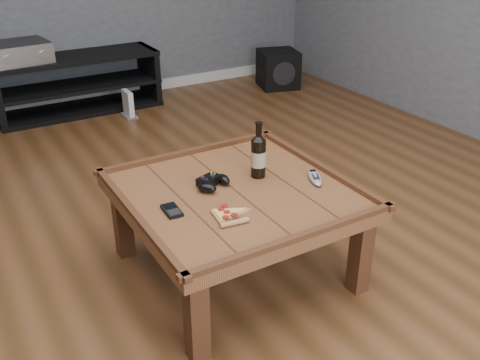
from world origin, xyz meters
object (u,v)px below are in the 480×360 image
remote_control (315,177)px  smartphone (172,210)px  beer_bottle (258,155)px  media_console (78,84)px  game_console (128,105)px  pizza_slice (228,215)px  subwoofer (278,69)px  game_controller (213,182)px  coffee_table (235,202)px  av_receiver (19,52)px

remote_control → smartphone: bearing=-159.7°
beer_bottle → media_console: bearing=93.6°
media_console → game_console: media_console is taller
pizza_slice → subwoofer: bearing=59.4°
game_controller → smartphone: 0.29m
coffee_table → remote_control: remote_control is taller
coffee_table → subwoofer: coffee_table is taller
game_console → av_receiver: bearing=155.1°
smartphone → game_console: 2.54m
game_controller → game_console: bearing=60.6°
subwoofer → av_receiver: bearing=-170.7°
game_controller → remote_control: 0.49m
beer_bottle → subwoofer: bearing=53.7°
beer_bottle → av_receiver: (-0.60, 2.67, 0.02)m
smartphone → beer_bottle: bearing=15.2°
coffee_table → game_controller: (-0.07, 0.09, 0.08)m
av_receiver → subwoofer: 2.42m
av_receiver → beer_bottle: bearing=-83.1°
pizza_slice → subwoofer: size_ratio=0.54×
coffee_table → pizza_slice: size_ratio=4.27×
subwoofer → remote_control: bearing=-105.3°
remote_control → game_console: 2.52m
game_controller → pizza_slice: (-0.07, -0.27, -0.02)m
pizza_slice → remote_control: bearing=17.1°
pizza_slice → game_console: (0.47, 2.59, -0.35)m
beer_bottle → smartphone: bearing=-168.2°
pizza_slice → remote_control: (0.53, 0.09, 0.01)m
beer_bottle → coffee_table: bearing=-156.7°
smartphone → subwoofer: bearing=51.3°
coffee_table → game_console: bearing=82.4°
pizza_slice → beer_bottle: bearing=47.1°
media_console → remote_control: 2.88m
smartphone → av_receiver: (-0.10, 2.78, 0.12)m
subwoofer → smartphone: bearing=-116.4°
remote_control → av_receiver: av_receiver is taller
coffee_table → beer_bottle: size_ratio=3.71×
remote_control → subwoofer: remote_control is taller
media_console → remote_control: (0.38, -2.85, 0.22)m
coffee_table → av_receiver: bearing=99.0°
smartphone → game_console: size_ratio=0.54×
subwoofer → game_console: 1.62m
subwoofer → game_controller: bearing=-114.3°
game_console → pizza_slice: bearing=-100.5°
coffee_table → media_console: (0.00, 2.75, -0.15)m
beer_bottle → subwoofer: (1.76, 2.40, -0.38)m
pizza_slice → game_console: 2.65m
game_console → media_console: bearing=132.1°
remote_control → game_console: (-0.06, 2.50, -0.36)m
beer_bottle → subwoofer: beer_bottle is taller
pizza_slice → media_console: bearing=94.6°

